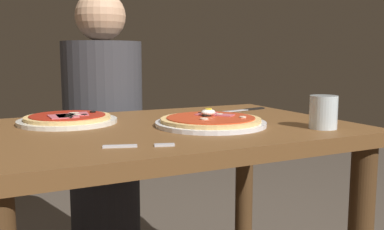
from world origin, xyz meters
name	(u,v)px	position (x,y,z in m)	size (l,w,h in m)	color
dining_table	(167,170)	(0.00, 0.00, 0.59)	(1.05, 0.72, 0.73)	brown
pizza_foreground	(211,121)	(0.11, -0.06, 0.74)	(0.32, 0.32, 0.05)	white
pizza_across_left	(68,119)	(-0.24, 0.17, 0.74)	(0.29, 0.29, 0.03)	silver
water_glass_near	(323,114)	(0.37, -0.24, 0.76)	(0.08, 0.08, 0.09)	silver
fork	(133,146)	(-0.18, -0.24, 0.73)	(0.15, 0.06, 0.00)	silver
knife	(247,110)	(0.40, 0.19, 0.73)	(0.20, 0.05, 0.01)	silver
diner_person	(104,144)	(-0.02, 0.61, 0.56)	(0.32, 0.32, 1.18)	black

